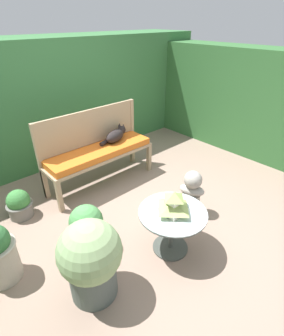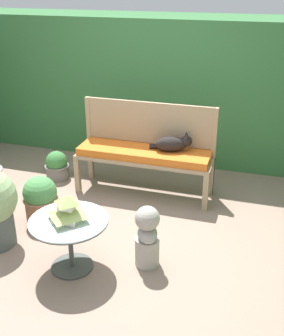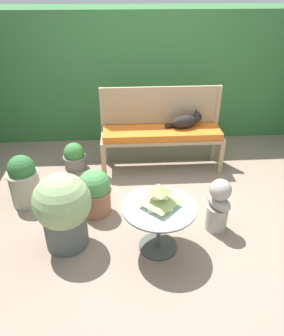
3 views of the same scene
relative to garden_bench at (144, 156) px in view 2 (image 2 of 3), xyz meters
The scene contains 10 objects.
ground 1.09m from the garden_bench, 98.89° to the right, with size 30.00×30.00×0.00m, color gray.
foliage_hedge_back 1.56m from the garden_bench, 95.86° to the left, with size 6.40×1.07×1.93m, color #38703D.
garden_bench is the anchor object (origin of this frame).
bench_backrest 0.36m from the garden_bench, 90.00° to the left, with size 1.62×0.06×1.08m.
cat 0.38m from the garden_bench, ahead, with size 0.50×0.28×0.23m.
patio_table 1.59m from the garden_bench, 97.46° to the right, with size 0.69×0.69×0.50m.
pagoda_birdhouse 1.60m from the garden_bench, 97.46° to the right, with size 0.29×0.29×0.24m.
garden_bust 1.41m from the garden_bench, 71.98° to the right, with size 0.28×0.36×0.60m.
potted_plant_table_near 1.24m from the garden_bench, behind, with size 0.32×0.32×0.37m.
potted_plant_bench_left 1.30m from the garden_bench, 131.22° to the right, with size 0.37×0.37×0.54m.
Camera 2 is at (1.47, -3.40, 2.43)m, focal length 45.00 mm.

